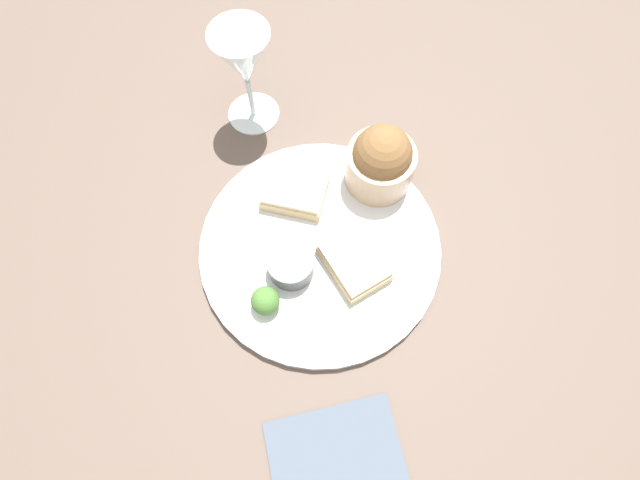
# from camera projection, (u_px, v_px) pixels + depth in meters

# --- Properties ---
(ground_plane) EXTENTS (4.00, 4.00, 0.00)m
(ground_plane) POSITION_uv_depth(u_px,v_px,m) (320.00, 250.00, 0.67)
(ground_plane) COLOR brown
(dinner_plate) EXTENTS (0.32, 0.32, 0.01)m
(dinner_plate) POSITION_uv_depth(u_px,v_px,m) (320.00, 248.00, 0.66)
(dinner_plate) COLOR silver
(dinner_plate) RESTS_ON ground_plane
(salad_bowl) EXTENTS (0.09, 0.09, 0.10)m
(salad_bowl) POSITION_uv_depth(u_px,v_px,m) (381.00, 161.00, 0.65)
(salad_bowl) COLOR tan
(salad_bowl) RESTS_ON dinner_plate
(sauce_ramekin) EXTENTS (0.06, 0.06, 0.03)m
(sauce_ramekin) POSITION_uv_depth(u_px,v_px,m) (289.00, 263.00, 0.63)
(sauce_ramekin) COLOR #4C4C4C
(sauce_ramekin) RESTS_ON dinner_plate
(cheese_toast_near) EXTENTS (0.10, 0.08, 0.03)m
(cheese_toast_near) POSITION_uv_depth(u_px,v_px,m) (354.00, 262.00, 0.63)
(cheese_toast_near) COLOR #D1B27F
(cheese_toast_near) RESTS_ON dinner_plate
(cheese_toast_far) EXTENTS (0.11, 0.10, 0.03)m
(cheese_toast_far) POSITION_uv_depth(u_px,v_px,m) (295.00, 191.00, 0.67)
(cheese_toast_far) COLOR #D1B27F
(cheese_toast_far) RESTS_ON dinner_plate
(wine_glass) EXTENTS (0.08, 0.08, 0.16)m
(wine_glass) POSITION_uv_depth(u_px,v_px,m) (244.00, 62.00, 0.65)
(wine_glass) COLOR silver
(wine_glass) RESTS_ON ground_plane
(garnish) EXTENTS (0.04, 0.04, 0.04)m
(garnish) POSITION_uv_depth(u_px,v_px,m) (265.00, 301.00, 0.61)
(garnish) COLOR #477533
(garnish) RESTS_ON dinner_plate
(napkin) EXTENTS (0.18, 0.19, 0.01)m
(napkin) POSITION_uv_depth(u_px,v_px,m) (337.00, 463.00, 0.56)
(napkin) COLOR #4C5666
(napkin) RESTS_ON ground_plane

